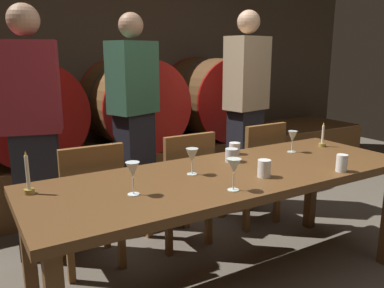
{
  "coord_description": "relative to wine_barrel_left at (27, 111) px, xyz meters",
  "views": [
    {
      "loc": [
        -1.52,
        -1.47,
        1.44
      ],
      "look_at": [
        -0.18,
        0.77,
        0.83
      ],
      "focal_mm": 36.86,
      "sensor_mm": 36.0,
      "label": 1
    }
  ],
  "objects": [
    {
      "name": "back_wall",
      "position": [
        0.99,
        0.55,
        0.28
      ],
      "size": [
        6.87,
        0.24,
        2.44
      ],
      "primitive_type": "cube",
      "color": "#473A2D",
      "rests_on": "ground"
    },
    {
      "name": "barrel_shelf",
      "position": [
        0.99,
        0.0,
        -0.69
      ],
      "size": [
        6.18,
        0.9,
        0.5
      ],
      "primitive_type": "cube",
      "color": "brown",
      "rests_on": "ground"
    },
    {
      "name": "wine_barrel_left",
      "position": [
        0.0,
        0.0,
        0.0
      ],
      "size": [
        0.89,
        0.84,
        0.89
      ],
      "color": "#513319",
      "rests_on": "barrel_shelf"
    },
    {
      "name": "wine_barrel_center",
      "position": [
        1.0,
        0.0,
        0.0
      ],
      "size": [
        0.89,
        0.84,
        0.89
      ],
      "color": "brown",
      "rests_on": "barrel_shelf"
    },
    {
      "name": "wine_barrel_right",
      "position": [
        1.97,
        0.0,
        0.0
      ],
      "size": [
        0.89,
        0.84,
        0.89
      ],
      "color": "#513319",
      "rests_on": "barrel_shelf"
    },
    {
      "name": "dining_table",
      "position": [
        0.82,
        -1.92,
        -0.26
      ],
      "size": [
        2.36,
        0.81,
        0.75
      ],
      "color": "brown",
      "rests_on": "ground"
    },
    {
      "name": "chair_left",
      "position": [
        0.15,
        -1.29,
        -0.45
      ],
      "size": [
        0.41,
        0.41,
        0.88
      ],
      "rotation": [
        0.0,
        0.0,
        3.11
      ],
      "color": "brown",
      "rests_on": "ground"
    },
    {
      "name": "chair_center",
      "position": [
        0.84,
        -1.3,
        -0.45
      ],
      "size": [
        0.4,
        0.4,
        0.88
      ],
      "rotation": [
        0.0,
        0.0,
        3.14
      ],
      "color": "brown",
      "rests_on": "ground"
    },
    {
      "name": "chair_right",
      "position": [
        1.57,
        -1.27,
        -0.45
      ],
      "size": [
        0.41,
        0.41,
        0.88
      ],
      "rotation": [
        0.0,
        0.0,
        3.16
      ],
      "color": "brown",
      "rests_on": "ground"
    },
    {
      "name": "guest_left",
      "position": [
        -0.1,
        -0.9,
        -0.04
      ],
      "size": [
        0.43,
        0.34,
        1.75
      ],
      "rotation": [
        0.0,
        0.0,
        2.86
      ],
      "color": "black",
      "rests_on": "ground"
    },
    {
      "name": "guest_center",
      "position": [
        0.73,
        -0.69,
        -0.04
      ],
      "size": [
        0.44,
        0.36,
        1.75
      ],
      "rotation": [
        0.0,
        0.0,
        3.51
      ],
      "color": "black",
      "rests_on": "ground"
    },
    {
      "name": "guest_right",
      "position": [
        1.75,
        -0.89,
        -0.01
      ],
      "size": [
        0.42,
        0.31,
        1.8
      ],
      "rotation": [
        0.0,
        0.0,
        3.33
      ],
      "color": "black",
      "rests_on": "ground"
    },
    {
      "name": "candle_left",
      "position": [
        -0.27,
        -1.7,
        -0.12
      ],
      "size": [
        0.05,
        0.05,
        0.22
      ],
      "color": "olive",
      "rests_on": "dining_table"
    },
    {
      "name": "candle_right",
      "position": [
        1.79,
        -1.76,
        -0.14
      ],
      "size": [
        0.05,
        0.05,
        0.18
      ],
      "color": "olive",
      "rests_on": "dining_table"
    },
    {
      "name": "wine_glass_far_left",
      "position": [
        0.18,
        -1.98,
        -0.06
      ],
      "size": [
        0.07,
        0.07,
        0.17
      ],
      "color": "white",
      "rests_on": "dining_table"
    },
    {
      "name": "wine_glass_center_left",
      "position": [
        0.6,
        -1.85,
        -0.08
      ],
      "size": [
        0.07,
        0.07,
        0.15
      ],
      "color": "silver",
      "rests_on": "dining_table"
    },
    {
      "name": "wine_glass_center_right",
      "position": [
        0.64,
        -2.19,
        -0.06
      ],
      "size": [
        0.08,
        0.08,
        0.17
      ],
      "color": "silver",
      "rests_on": "dining_table"
    },
    {
      "name": "wine_glass_far_right",
      "position": [
        1.47,
        -1.76,
        -0.08
      ],
      "size": [
        0.07,
        0.07,
        0.15
      ],
      "color": "silver",
      "rests_on": "dining_table"
    },
    {
      "name": "cup_far_left",
      "position": [
        0.92,
        -2.1,
        -0.14
      ],
      "size": [
        0.08,
        0.08,
        0.1
      ],
      "primitive_type": "cylinder",
      "color": "white",
      "rests_on": "dining_table"
    },
    {
      "name": "cup_center_left",
      "position": [
        0.96,
        -1.74,
        -0.14
      ],
      "size": [
        0.08,
        0.08,
        0.09
      ],
      "primitive_type": "cylinder",
      "color": "silver",
      "rests_on": "dining_table"
    },
    {
      "name": "cup_center_right",
      "position": [
        1.09,
        -1.6,
        -0.15
      ],
      "size": [
        0.08,
        0.08,
        0.08
      ],
      "primitive_type": "cylinder",
      "color": "white",
      "rests_on": "dining_table"
    },
    {
      "name": "cup_far_right",
      "position": [
        1.39,
        -2.26,
        -0.14
      ],
      "size": [
        0.07,
        0.07,
        0.1
      ],
      "primitive_type": "cylinder",
      "color": "white",
      "rests_on": "dining_table"
    }
  ]
}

